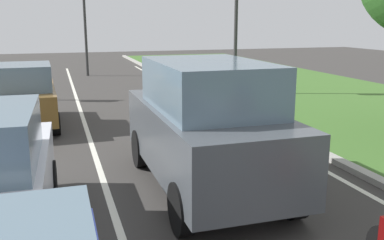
{
  "coord_description": "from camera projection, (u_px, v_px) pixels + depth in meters",
  "views": [
    {
      "loc": [
        -1.43,
        1.75,
        2.94
      ],
      "look_at": [
        0.85,
        8.96,
        1.2
      ],
      "focal_mm": 40.77,
      "sensor_mm": 36.0,
      "label": 1
    }
  ],
  "objects": [
    {
      "name": "lane_line_center",
      "position": [
        86.0,
        127.0,
        12.26
      ],
      "size": [
        0.12,
        32.0,
        0.01
      ],
      "primitive_type": "cube",
      "color": "silver",
      "rests_on": "ground"
    },
    {
      "name": "traffic_light_far_median",
      "position": [
        84.0,
        6.0,
        22.69
      ],
      "size": [
        0.32,
        0.5,
        5.35
      ],
      "color": "#2D2D2D",
      "rests_on": "ground"
    },
    {
      "name": "curb_right",
      "position": [
        242.0,
        114.0,
        13.66
      ],
      "size": [
        0.24,
        48.0,
        0.12
      ],
      "primitive_type": "cube",
      "color": "#9E9B93",
      "rests_on": "ground"
    },
    {
      "name": "car_hatchback_far",
      "position": [
        24.0,
        96.0,
        12.08
      ],
      "size": [
        1.82,
        3.75,
        1.78
      ],
      "rotation": [
        0.0,
        0.0,
        0.03
      ],
      "color": "brown",
      "rests_on": "ground"
    },
    {
      "name": "car_suv_ahead",
      "position": [
        206.0,
        125.0,
        7.52
      ],
      "size": [
        1.97,
        4.5,
        2.28
      ],
      "rotation": [
        0.0,
        0.0,
        -0.0
      ],
      "color": "#474C51",
      "rests_on": "ground"
    },
    {
      "name": "traffic_light_near_right",
      "position": [
        237.0,
        5.0,
        16.71
      ],
      "size": [
        0.32,
        0.5,
        5.24
      ],
      "color": "#2D2D2D",
      "rests_on": "ground"
    },
    {
      "name": "ground_plane",
      "position": [
        111.0,
        125.0,
        12.47
      ],
      "size": [
        60.0,
        60.0,
        0.0
      ],
      "primitive_type": "plane",
      "color": "#383533"
    },
    {
      "name": "grass_verge_right",
      "position": [
        360.0,
        107.0,
        14.95
      ],
      "size": [
        9.0,
        48.0,
        0.06
      ],
      "primitive_type": "cube",
      "color": "#3D6628",
      "rests_on": "ground"
    },
    {
      "name": "lane_line_right_edge",
      "position": [
        228.0,
        117.0,
        13.52
      ],
      "size": [
        0.12,
        32.0,
        0.01
      ],
      "primitive_type": "cube",
      "color": "silver",
      "rests_on": "ground"
    }
  ]
}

